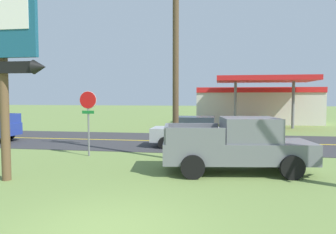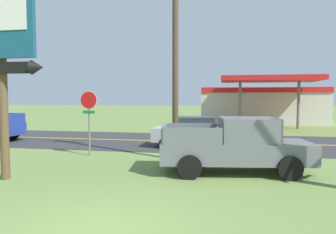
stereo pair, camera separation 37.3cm
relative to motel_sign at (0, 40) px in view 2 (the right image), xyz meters
name	(u,v)px [view 2 (the right image)]	position (x,y,z in m)	size (l,w,h in m)	color
ground_plane	(94,231)	(4.47, -3.17, -4.49)	(180.00, 180.00, 0.00)	olive
road_asphalt	(184,142)	(4.47, 9.83, -4.48)	(140.00, 8.00, 0.02)	#333335
road_centre_line	(184,141)	(4.47, 9.83, -4.46)	(126.00, 0.20, 0.01)	gold
motel_sign	(0,40)	(0.00, 0.00, 0.00)	(2.86, 0.54, 6.68)	brown
stop_sign	(89,111)	(0.86, 4.55, -2.46)	(0.80, 0.08, 2.95)	slate
utility_pole	(175,35)	(4.87, 4.40, 0.80)	(2.02, 0.26, 9.93)	brown
gas_station	(262,104)	(10.46, 24.96, -2.54)	(12.00, 11.50, 4.40)	beige
pickup_grey_parked_on_lawn	(237,146)	(7.40, 2.45, -3.52)	(5.42, 2.77, 1.96)	slate
car_silver_near_lane	(193,132)	(5.28, 7.83, -3.65)	(4.20, 2.00, 1.64)	#A8AAAF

